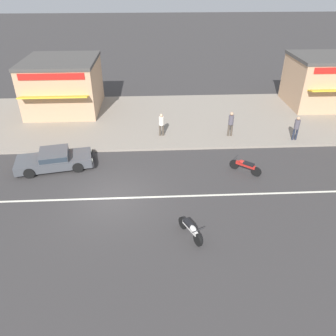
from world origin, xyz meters
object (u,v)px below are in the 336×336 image
object	(u,v)px
pedestrian_by_shop	(231,122)
pedestrian_far_end	(297,127)
pedestrian_mid_kerb	(161,123)
shopfront_corner_warung	(63,85)
motorcycle_2	(190,229)
motorcycle_0	(245,166)
sedan_dark_grey_0	(55,159)
shopfront_mid_block	(333,81)

from	to	relation	value
pedestrian_by_shop	pedestrian_far_end	distance (m)	4.24
pedestrian_mid_kerb	pedestrian_far_end	xyz separation A→B (m)	(8.79, -1.10, 0.04)
shopfront_corner_warung	motorcycle_2	bearing A→B (deg)	-61.05
motorcycle_0	sedan_dark_grey_0	bearing A→B (deg)	174.10
pedestrian_mid_kerb	shopfront_mid_block	bearing A→B (deg)	20.48
pedestrian_by_shop	shopfront_mid_block	distance (m)	11.05
motorcycle_2	pedestrian_mid_kerb	size ratio (longest dim) A/B	1.04
sedan_dark_grey_0	shopfront_mid_block	bearing A→B (deg)	23.52
pedestrian_mid_kerb	motorcycle_2	bearing A→B (deg)	-84.79
motorcycle_0	shopfront_corner_warung	distance (m)	15.79
motorcycle_2	pedestrian_mid_kerb	bearing A→B (deg)	95.21
motorcycle_0	shopfront_corner_warung	size ratio (longest dim) A/B	0.24
shopfront_mid_block	pedestrian_mid_kerb	bearing A→B (deg)	-159.52
pedestrian_by_shop	pedestrian_far_end	size ratio (longest dim) A/B	1.05
shopfront_corner_warung	sedan_dark_grey_0	bearing A→B (deg)	-82.41
motorcycle_2	motorcycle_0	bearing A→B (deg)	54.02
pedestrian_mid_kerb	pedestrian_by_shop	size ratio (longest dim) A/B	0.92
motorcycle_0	pedestrian_mid_kerb	bearing A→B (deg)	133.91
motorcycle_2	shopfront_mid_block	xyz separation A→B (m)	(13.23, 15.04, 1.72)
motorcycle_0	shopfront_mid_block	size ratio (longest dim) A/B	0.22
sedan_dark_grey_0	shopfront_mid_block	xyz separation A→B (m)	(20.41, 8.88, 1.60)
pedestrian_mid_kerb	shopfront_corner_warung	bearing A→B (deg)	144.34
pedestrian_mid_kerb	pedestrian_by_shop	xyz separation A→B (m)	(4.63, -0.29, 0.09)
motorcycle_2	pedestrian_far_end	bearing A→B (deg)	47.62
sedan_dark_grey_0	motorcycle_0	world-z (taller)	sedan_dark_grey_0
pedestrian_far_end	shopfront_corner_warung	size ratio (longest dim) A/B	0.25
shopfront_corner_warung	shopfront_mid_block	xyz separation A→B (m)	(21.60, -0.09, 0.01)
sedan_dark_grey_0	pedestrian_far_end	bearing A→B (deg)	9.43
pedestrian_far_end	shopfront_mid_block	distance (m)	8.38
pedestrian_far_end	shopfront_corner_warung	distance (m)	17.54
motorcycle_2	pedestrian_far_end	size ratio (longest dim) A/B	1.00
pedestrian_mid_kerb	shopfront_corner_warung	xyz separation A→B (m)	(-7.48, 5.36, 1.07)
pedestrian_mid_kerb	pedestrian_by_shop	bearing A→B (deg)	-3.63
sedan_dark_grey_0	pedestrian_mid_kerb	world-z (taller)	pedestrian_mid_kerb
sedan_dark_grey_0	motorcycle_2	bearing A→B (deg)	-40.64
pedestrian_by_shop	shopfront_mid_block	xyz separation A→B (m)	(9.49, 5.57, 0.99)
motorcycle_0	pedestrian_mid_kerb	world-z (taller)	pedestrian_mid_kerb
motorcycle_2	pedestrian_by_shop	world-z (taller)	pedestrian_by_shop
motorcycle_2	shopfront_corner_warung	size ratio (longest dim) A/B	0.26
pedestrian_far_end	shopfront_mid_block	xyz separation A→B (m)	(5.33, 6.38, 1.04)
sedan_dark_grey_0	pedestrian_by_shop	world-z (taller)	pedestrian_by_shop
shopfront_mid_block	shopfront_corner_warung	bearing A→B (deg)	179.77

